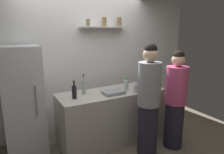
{
  "coord_description": "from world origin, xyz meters",
  "views": [
    {
      "loc": [
        -1.37,
        -2.35,
        1.88
      ],
      "look_at": [
        0.2,
        0.51,
        1.14
      ],
      "focal_mm": 32.3,
      "sensor_mm": 36.0,
      "label": 1
    }
  ],
  "objects_px": {
    "refrigerator": "(23,101)",
    "person_pink_top": "(175,101)",
    "baking_pan": "(113,92)",
    "wine_bottle_dark_glass": "(74,92)",
    "utensil_holder": "(136,89)",
    "wine_bottle_pale_glass": "(84,87)",
    "person_grey_hoodie": "(149,102)",
    "water_bottle_plastic": "(126,85)"
  },
  "relations": [
    {
      "from": "utensil_holder",
      "to": "water_bottle_plastic",
      "type": "relative_size",
      "value": 1.0
    },
    {
      "from": "wine_bottle_dark_glass",
      "to": "wine_bottle_pale_glass",
      "type": "bearing_deg",
      "value": 35.67
    },
    {
      "from": "baking_pan",
      "to": "wine_bottle_pale_glass",
      "type": "xyz_separation_m",
      "value": [
        -0.42,
        0.23,
        0.1
      ]
    },
    {
      "from": "wine_bottle_dark_glass",
      "to": "water_bottle_plastic",
      "type": "relative_size",
      "value": 1.31
    },
    {
      "from": "baking_pan",
      "to": "wine_bottle_pale_glass",
      "type": "distance_m",
      "value": 0.48
    },
    {
      "from": "wine_bottle_pale_glass",
      "to": "refrigerator",
      "type": "bearing_deg",
      "value": 164.67
    },
    {
      "from": "water_bottle_plastic",
      "to": "person_grey_hoodie",
      "type": "bearing_deg",
      "value": -85.48
    },
    {
      "from": "refrigerator",
      "to": "wine_bottle_pale_glass",
      "type": "relative_size",
      "value": 5.22
    },
    {
      "from": "baking_pan",
      "to": "utensil_holder",
      "type": "xyz_separation_m",
      "value": [
        0.37,
        -0.11,
        0.04
      ]
    },
    {
      "from": "refrigerator",
      "to": "wine_bottle_pale_glass",
      "type": "xyz_separation_m",
      "value": [
        0.9,
        -0.25,
        0.17
      ]
    },
    {
      "from": "baking_pan",
      "to": "person_pink_top",
      "type": "bearing_deg",
      "value": -32.43
    },
    {
      "from": "water_bottle_plastic",
      "to": "person_pink_top",
      "type": "bearing_deg",
      "value": -45.73
    },
    {
      "from": "water_bottle_plastic",
      "to": "person_pink_top",
      "type": "distance_m",
      "value": 0.84
    },
    {
      "from": "refrigerator",
      "to": "person_pink_top",
      "type": "height_order",
      "value": "refrigerator"
    },
    {
      "from": "refrigerator",
      "to": "person_pink_top",
      "type": "relative_size",
      "value": 1.05
    },
    {
      "from": "baking_pan",
      "to": "water_bottle_plastic",
      "type": "distance_m",
      "value": 0.29
    },
    {
      "from": "refrigerator",
      "to": "utensil_holder",
      "type": "height_order",
      "value": "refrigerator"
    },
    {
      "from": "refrigerator",
      "to": "baking_pan",
      "type": "distance_m",
      "value": 1.4
    },
    {
      "from": "wine_bottle_dark_glass",
      "to": "wine_bottle_pale_glass",
      "type": "relative_size",
      "value": 0.92
    },
    {
      "from": "baking_pan",
      "to": "person_pink_top",
      "type": "relative_size",
      "value": 0.21
    },
    {
      "from": "wine_bottle_dark_glass",
      "to": "baking_pan",
      "type": "bearing_deg",
      "value": -7.01
    },
    {
      "from": "refrigerator",
      "to": "utensil_holder",
      "type": "relative_size",
      "value": 7.45
    },
    {
      "from": "refrigerator",
      "to": "wine_bottle_pale_glass",
      "type": "distance_m",
      "value": 0.94
    },
    {
      "from": "wine_bottle_dark_glass",
      "to": "person_pink_top",
      "type": "relative_size",
      "value": 0.18
    },
    {
      "from": "utensil_holder",
      "to": "person_pink_top",
      "type": "height_order",
      "value": "person_pink_top"
    },
    {
      "from": "baking_pan",
      "to": "person_grey_hoodie",
      "type": "relative_size",
      "value": 0.2
    },
    {
      "from": "refrigerator",
      "to": "baking_pan",
      "type": "height_order",
      "value": "refrigerator"
    },
    {
      "from": "refrigerator",
      "to": "baking_pan",
      "type": "xyz_separation_m",
      "value": [
        1.31,
        -0.47,
        0.08
      ]
    },
    {
      "from": "refrigerator",
      "to": "baking_pan",
      "type": "bearing_deg",
      "value": -19.85
    },
    {
      "from": "wine_bottle_pale_glass",
      "to": "person_grey_hoodie",
      "type": "height_order",
      "value": "person_grey_hoodie"
    },
    {
      "from": "wine_bottle_pale_glass",
      "to": "person_pink_top",
      "type": "bearing_deg",
      "value": -31.23
    },
    {
      "from": "baking_pan",
      "to": "wine_bottle_dark_glass",
      "type": "distance_m",
      "value": 0.64
    },
    {
      "from": "baking_pan",
      "to": "person_pink_top",
      "type": "xyz_separation_m",
      "value": [
        0.84,
        -0.53,
        -0.13
      ]
    },
    {
      "from": "wine_bottle_pale_glass",
      "to": "person_grey_hoodie",
      "type": "xyz_separation_m",
      "value": [
        0.74,
        -0.73,
        -0.16
      ]
    },
    {
      "from": "wine_bottle_pale_glass",
      "to": "baking_pan",
      "type": "bearing_deg",
      "value": -28.71
    },
    {
      "from": "wine_bottle_pale_glass",
      "to": "water_bottle_plastic",
      "type": "bearing_deg",
      "value": -14.75
    },
    {
      "from": "wine_bottle_dark_glass",
      "to": "water_bottle_plastic",
      "type": "bearing_deg",
      "value": -1.97
    },
    {
      "from": "wine_bottle_dark_glass",
      "to": "person_pink_top",
      "type": "xyz_separation_m",
      "value": [
        1.47,
        -0.61,
        -0.21
      ]
    },
    {
      "from": "refrigerator",
      "to": "person_pink_top",
      "type": "bearing_deg",
      "value": -25.09
    },
    {
      "from": "person_pink_top",
      "to": "wine_bottle_pale_glass",
      "type": "bearing_deg",
      "value": 138.44
    },
    {
      "from": "wine_bottle_dark_glass",
      "to": "water_bottle_plastic",
      "type": "xyz_separation_m",
      "value": [
        0.9,
        -0.03,
        -0.01
      ]
    },
    {
      "from": "utensil_holder",
      "to": "wine_bottle_dark_glass",
      "type": "bearing_deg",
      "value": 169.68
    }
  ]
}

